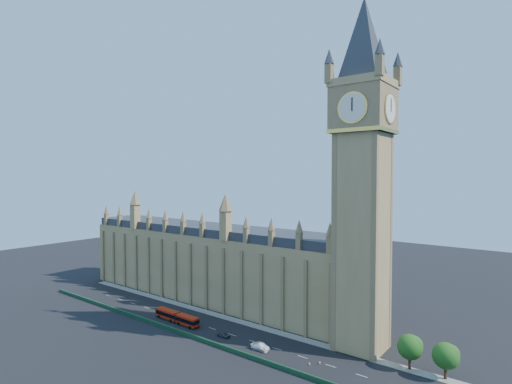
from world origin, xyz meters
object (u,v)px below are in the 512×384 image
Objects in this scene: car_grey at (223,335)px; car_silver at (261,346)px; red_bus at (177,317)px; car_white at (260,348)px.

car_silver is (13.58, 0.04, 0.13)m from car_grey.
red_bus reaches higher than car_grey.
car_silver is 0.99× the size of car_white.
car_white is (33.49, -0.45, -0.91)m from red_bus.
car_silver reaches higher than car_white.
red_bus is 33.51m from car_white.
car_silver is at bearing 1.84° from red_bus.
red_bus is 33.34m from car_silver.
car_grey is at bearing 2.11° from red_bus.
car_white reaches higher than car_grey.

